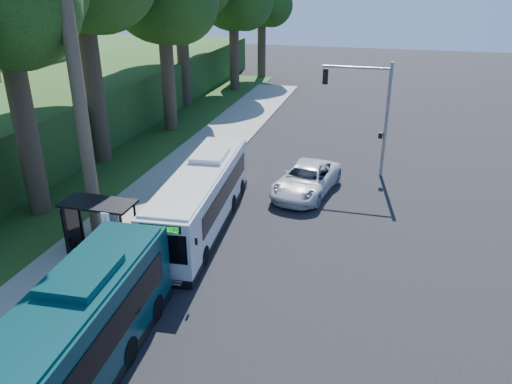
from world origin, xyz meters
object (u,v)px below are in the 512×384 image
(teal_bus, at_px, (56,360))
(bus_shelter, at_px, (96,216))
(pickup, at_px, (306,180))
(white_bus, at_px, (202,196))

(teal_bus, bearing_deg, bus_shelter, 110.70)
(pickup, bearing_deg, bus_shelter, -121.28)
(bus_shelter, distance_m, pickup, 12.01)
(white_bus, bearing_deg, teal_bus, -94.06)
(pickup, bearing_deg, white_bus, -118.77)
(bus_shelter, height_order, pickup, bus_shelter)
(teal_bus, distance_m, pickup, 17.70)
(white_bus, xyz_separation_m, teal_bus, (0.07, -11.84, 0.10))
(white_bus, bearing_deg, pickup, 46.44)
(bus_shelter, relative_size, white_bus, 0.29)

